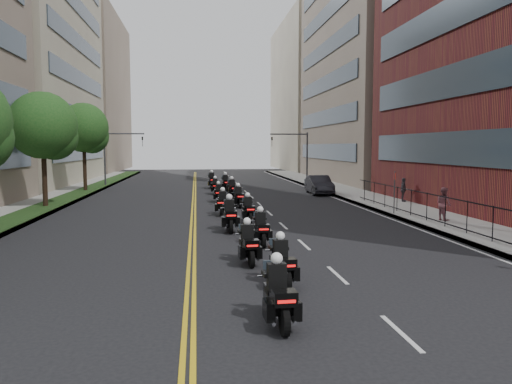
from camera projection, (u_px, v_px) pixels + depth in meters
ground at (257, 340)px, 10.63m from camera, size 160.00×160.00×0.00m
sidewalk_right at (377, 201)px, 36.77m from camera, size 4.00×90.00×0.15m
sidewalk_left at (38, 206)px, 33.93m from camera, size 4.00×90.00×0.15m
grass_strip at (50, 204)px, 34.01m from camera, size 2.00×90.00×0.04m
building_right_tan at (387, 55)px, 59.27m from camera, size 15.11×28.00×30.00m
building_right_far at (324, 97)px, 89.12m from camera, size 15.00×28.00×26.00m
building_left_mid at (2, 27)px, 53.94m from camera, size 16.11×28.00×34.00m
building_left_far at (72, 93)px, 83.97m from camera, size 16.00×28.00×26.00m
iron_fence at (456, 214)px, 23.72m from camera, size 0.05×28.00×1.50m
street_trees at (16, 128)px, 27.25m from camera, size 4.40×38.40×7.98m
traffic_signal_right at (298, 150)px, 52.95m from camera, size 4.09×0.20×5.60m
traffic_signal_left at (114, 150)px, 50.70m from camera, size 4.09×0.20×5.60m
motorcycle_0 at (278, 297)px, 11.47m from camera, size 0.54×2.26×1.67m
motorcycle_1 at (281, 264)px, 14.71m from camera, size 0.56×2.17×1.60m
motorcycle_2 at (248, 245)px, 17.51m from camera, size 0.57×2.19×1.61m
motorcycle_3 at (261, 230)px, 20.78m from camera, size 0.51×2.20×1.62m
motorcycle_4 at (230, 217)px, 24.16m from camera, size 0.57×2.45×1.81m
motorcycle_5 at (248, 211)px, 27.01m from camera, size 0.55×2.19×1.62m
motorcycle_6 at (222, 204)px, 29.95m from camera, size 0.69×2.25×1.67m
motorcycle_7 at (238, 198)px, 33.65m from camera, size 0.58×2.23×1.65m
motorcycle_8 at (218, 194)px, 36.70m from camera, size 0.51×2.11×1.56m
motorcycle_9 at (232, 190)px, 39.61m from camera, size 0.71×2.35×1.74m
motorcycle_10 at (215, 187)px, 42.85m from camera, size 0.49×2.15×1.59m
motorcycle_11 at (226, 184)px, 45.70m from camera, size 0.65×2.40×1.77m
motorcycle_12 at (212, 181)px, 48.79m from camera, size 0.67×2.47×1.82m
parked_sedan at (319, 185)px, 42.98m from camera, size 1.84×4.93×1.61m
pedestrian_b at (444, 204)px, 26.72m from camera, size 0.82×0.98×1.78m
pedestrian_c at (403, 190)px, 35.76m from camera, size 0.83×1.08×1.71m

